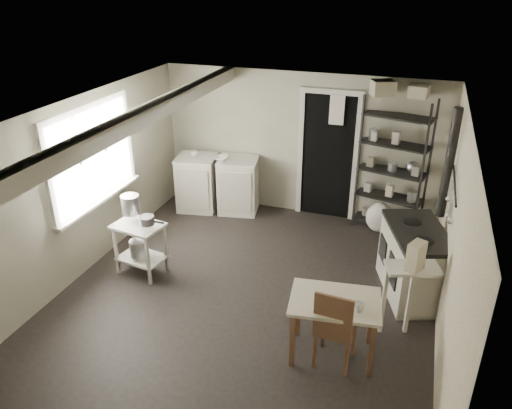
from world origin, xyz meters
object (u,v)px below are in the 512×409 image
(prep_table, at_px, (141,246))
(shelf_rack, at_px, (392,172))
(stove, at_px, (414,263))
(work_table, at_px, (333,325))
(base_cabinets, at_px, (218,184))
(stockpot, at_px, (131,205))
(flour_sack, at_px, (379,217))
(chair, at_px, (337,323))

(prep_table, distance_m, shelf_rack, 3.79)
(stove, height_order, work_table, stove)
(prep_table, bearing_deg, base_cabinets, 84.17)
(stockpot, relative_size, work_table, 0.28)
(prep_table, bearing_deg, shelf_rack, 37.86)
(base_cabinets, distance_m, stove, 3.52)
(work_table, bearing_deg, shelf_rack, 85.02)
(stockpot, distance_m, flour_sack, 3.72)
(prep_table, height_order, work_table, prep_table)
(stockpot, height_order, shelf_rack, shelf_rack)
(base_cabinets, distance_m, flour_sack, 2.65)
(shelf_rack, bearing_deg, flour_sack, -116.21)
(base_cabinets, xyz_separation_m, flour_sack, (2.64, 0.07, -0.22))
(prep_table, height_order, flour_sack, prep_table)
(stove, bearing_deg, prep_table, 172.32)
(stockpot, relative_size, chair, 0.27)
(base_cabinets, height_order, work_table, base_cabinets)
(work_table, height_order, chair, chair)
(stove, bearing_deg, stockpot, 170.45)
(base_cabinets, distance_m, shelf_rack, 2.80)
(base_cabinets, xyz_separation_m, stove, (3.21, -1.45, -0.02))
(prep_table, xyz_separation_m, flour_sack, (2.86, 2.18, -0.16))
(chair, bearing_deg, stockpot, 166.95)
(base_cabinets, distance_m, chair, 3.89)
(prep_table, height_order, stockpot, stockpot)
(flour_sack, bearing_deg, shelf_rack, 49.49)
(prep_table, height_order, stove, stove)
(base_cabinets, height_order, stove, base_cabinets)
(shelf_rack, bearing_deg, stove, -60.01)
(stove, xyz_separation_m, flour_sack, (-0.56, 1.52, -0.20))
(shelf_rack, relative_size, stove, 1.84)
(stove, distance_m, flour_sack, 1.63)
(work_table, bearing_deg, stove, 62.67)
(stockpot, relative_size, stove, 0.22)
(base_cabinets, bearing_deg, chair, -60.20)
(prep_table, bearing_deg, stockpot, 146.23)
(shelf_rack, relative_size, flour_sack, 4.38)
(chair, bearing_deg, base_cabinets, 135.40)
(prep_table, relative_size, work_table, 0.79)
(work_table, bearing_deg, chair, -65.23)
(stove, bearing_deg, chair, -133.03)
(stockpot, xyz_separation_m, flour_sack, (3.00, 2.09, -0.70))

